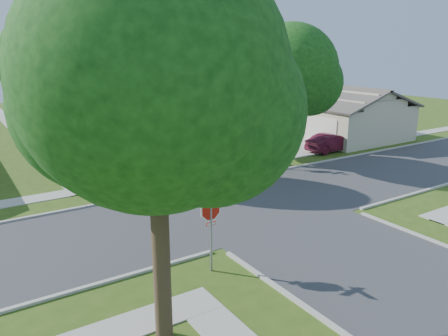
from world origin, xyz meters
TOP-DOWN VIEW (x-y plane):
  - ground at (0.00, 0.00)m, footprint 100.00×100.00m
  - road_ns at (0.00, 0.00)m, footprint 7.00×100.00m
  - sidewalk_ne at (6.10, 26.00)m, footprint 1.20×40.00m
  - sidewalk_nw at (-6.10, 26.00)m, footprint 1.20×40.00m
  - driveway at (7.90, 7.10)m, footprint 8.80×3.60m
  - stop_sign_sw at (-4.70, -4.70)m, footprint 1.05×0.80m
  - stop_sign_ne at (4.70, 4.70)m, footprint 1.05×0.80m
  - tree_e_near at (4.75, 9.01)m, footprint 4.97×4.80m
  - tree_e_mid at (4.76, 21.01)m, footprint 5.59×5.40m
  - tree_e_far at (4.75, 34.01)m, footprint 5.17×5.00m
  - tree_w_near at (-4.64, 9.01)m, footprint 5.38×5.20m
  - tree_w_mid at (-4.64, 21.01)m, footprint 5.80×5.60m
  - tree_w_far at (-4.65, 34.01)m, footprint 4.76×4.60m
  - tree_sw_corner at (-7.44, -6.99)m, footprint 6.21×6.00m
  - tree_ne_corner at (6.36, 4.21)m, footprint 5.80×5.60m
  - house_ne_near at (15.99, 11.00)m, footprint 8.42×13.60m
  - house_ne_far at (15.99, 29.00)m, footprint 8.42×13.60m
  - car_driveway at (11.50, 5.50)m, footprint 3.95×1.40m
  - car_curb_east at (3.20, 26.35)m, footprint 2.04×4.70m
  - car_curb_west at (-3.20, 32.35)m, footprint 2.71×5.33m

SIDE VIEW (x-z plane):
  - ground at x=0.00m, z-range 0.00..0.00m
  - road_ns at x=0.00m, z-range -0.01..0.01m
  - sidewalk_ne at x=6.10m, z-range 0.00..0.04m
  - sidewalk_nw at x=-6.10m, z-range 0.00..0.04m
  - driveway at x=7.90m, z-range 0.00..0.05m
  - car_driveway at x=11.50m, z-range 0.00..1.30m
  - car_curb_west at x=-3.20m, z-range 0.00..1.48m
  - car_curb_east at x=3.20m, z-range 0.00..1.58m
  - house_ne_near at x=15.99m, z-range -0.60..3.63m
  - house_ne_far at x=15.99m, z-range -0.60..3.63m
  - stop_sign_sw at x=-4.70m, z-range 0.54..3.52m
  - stop_sign_ne at x=4.70m, z-range 0.54..3.52m
  - tree_w_far at x=-4.65m, z-range 1.49..9.52m
  - tree_ne_corner at x=6.36m, z-range 1.26..9.92m
  - tree_e_near at x=4.75m, z-range 1.50..9.78m
  - tree_e_far at x=4.75m, z-range 1.62..10.34m
  - tree_w_near at x=-4.64m, z-range 1.63..10.60m
  - tree_e_mid at x=4.76m, z-range 1.64..10.86m
  - tree_sw_corner at x=-7.44m, z-range 1.49..11.04m
  - tree_w_mid at x=-4.64m, z-range 1.71..11.27m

